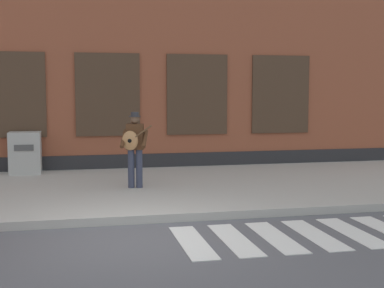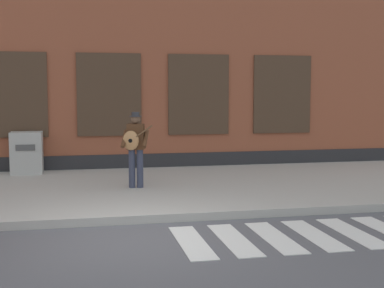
# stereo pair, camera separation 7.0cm
# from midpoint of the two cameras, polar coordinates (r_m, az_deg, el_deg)

# --- Properties ---
(ground_plane) EXTENTS (160.00, 160.00, 0.00)m
(ground_plane) POSITION_cam_midpoint_polar(r_m,az_deg,el_deg) (8.70, -5.88, -10.02)
(ground_plane) COLOR #56565B
(sidewalk) EXTENTS (28.00, 5.97, 0.16)m
(sidewalk) POSITION_cam_midpoint_polar(r_m,az_deg,el_deg) (12.47, -7.77, -4.88)
(sidewalk) COLOR #ADAAA3
(sidewalk) RESTS_ON ground
(building_backdrop) EXTENTS (28.00, 4.06, 9.26)m
(building_backdrop) POSITION_cam_midpoint_polar(r_m,az_deg,el_deg) (17.38, -9.19, 13.11)
(building_backdrop) COLOR brown
(building_backdrop) RESTS_ON ground
(crosswalk) EXTENTS (5.20, 1.90, 0.01)m
(crosswalk) POSITION_cam_midpoint_polar(r_m,az_deg,el_deg) (9.24, 15.06, -9.22)
(crosswalk) COLOR silver
(crosswalk) RESTS_ON ground
(busker) EXTENTS (0.72, 0.64, 1.72)m
(busker) POSITION_cam_midpoint_polar(r_m,az_deg,el_deg) (12.13, -5.93, -0.09)
(busker) COLOR #33384C
(busker) RESTS_ON sidewalk
(utility_box) EXTENTS (0.82, 0.63, 1.11)m
(utility_box) POSITION_cam_midpoint_polar(r_m,az_deg,el_deg) (14.92, -17.09, -0.89)
(utility_box) COLOR #ADADA8
(utility_box) RESTS_ON sidewalk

